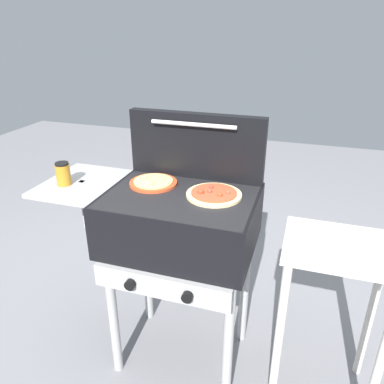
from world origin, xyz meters
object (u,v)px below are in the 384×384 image
object	(u,v)px
pizza_cheese	(153,182)
pizza_pepperoni	(214,194)
prep_table	(334,292)
sauce_jar	(63,174)
grill	(178,225)

from	to	relation	value
pizza_cheese	pizza_pepperoni	world-z (taller)	pizza_pepperoni
prep_table	pizza_cheese	bearing A→B (deg)	175.21
pizza_cheese	prep_table	distance (m)	0.89
sauce_jar	pizza_cheese	bearing A→B (deg)	18.03
pizza_cheese	sauce_jar	world-z (taller)	sauce_jar
grill	pizza_pepperoni	xyz separation A→B (m)	(0.15, 0.04, 0.15)
sauce_jar	grill	bearing A→B (deg)	5.52
pizza_pepperoni	sauce_jar	distance (m)	0.67
grill	prep_table	bearing A→B (deg)	0.37
pizza_cheese	grill	bearing A→B (deg)	-27.32
grill	pizza_cheese	world-z (taller)	pizza_cheese
pizza_pepperoni	prep_table	distance (m)	0.63
grill	pizza_pepperoni	distance (m)	0.22
pizza_cheese	pizza_pepperoni	size ratio (longest dim) A/B	0.92
grill	pizza_cheese	bearing A→B (deg)	152.68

